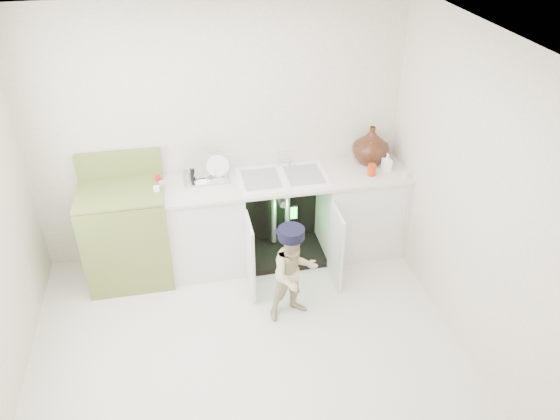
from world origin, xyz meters
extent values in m
plane|color=beige|center=(0.00, 0.00, 0.00)|extent=(3.50, 3.50, 0.00)
cube|color=beige|center=(0.00, 1.50, 1.25)|extent=(3.50, 2.50, 0.02)
cube|color=beige|center=(0.00, -1.50, 1.25)|extent=(3.50, 2.50, 0.02)
cube|color=beige|center=(1.75, 0.00, 1.25)|extent=(2.50, 3.00, 0.02)
plane|color=white|center=(0.00, 0.00, 2.50)|extent=(3.50, 3.50, 0.00)
cube|color=silver|center=(-0.25, 1.20, 0.43)|extent=(0.80, 0.60, 0.86)
cube|color=silver|center=(1.35, 1.20, 0.43)|extent=(0.80, 0.60, 0.86)
cube|color=black|center=(0.55, 1.47, 0.43)|extent=(0.80, 0.06, 0.86)
cube|color=black|center=(0.55, 1.20, 0.03)|extent=(0.80, 0.60, 0.06)
cylinder|color=gray|center=(0.48, 1.30, 0.45)|extent=(0.05, 0.05, 0.70)
cylinder|color=gray|center=(0.62, 1.30, 0.45)|extent=(0.05, 0.05, 0.70)
cylinder|color=gray|center=(0.55, 1.25, 0.62)|extent=(0.07, 0.18, 0.07)
cube|color=silver|center=(0.15, 0.70, 0.40)|extent=(0.03, 0.40, 0.76)
cube|color=silver|center=(0.95, 0.70, 0.40)|extent=(0.02, 0.40, 0.76)
cube|color=beige|center=(0.55, 1.20, 0.89)|extent=(2.44, 0.64, 0.03)
cube|color=beige|center=(0.55, 1.49, 0.98)|extent=(2.44, 0.02, 0.15)
cube|color=white|center=(0.55, 1.20, 0.90)|extent=(0.85, 0.55, 0.02)
cube|color=gray|center=(0.34, 1.20, 0.91)|extent=(0.34, 0.40, 0.01)
cube|color=gray|center=(0.76, 1.20, 0.91)|extent=(0.34, 0.40, 0.01)
cylinder|color=silver|center=(0.55, 1.42, 0.99)|extent=(0.03, 0.03, 0.17)
cylinder|color=silver|center=(0.55, 1.36, 1.06)|extent=(0.02, 0.14, 0.02)
cylinder|color=silver|center=(0.66, 1.42, 0.94)|extent=(0.04, 0.04, 0.06)
cylinder|color=silver|center=(1.68, 0.89, 0.55)|extent=(0.01, 0.01, 0.70)
cube|color=silver|center=(1.68, 0.98, 0.93)|extent=(0.04, 0.02, 0.06)
cube|color=silver|center=(-0.16, 1.32, 0.91)|extent=(0.43, 0.28, 0.02)
cylinder|color=silver|center=(-0.19, 1.34, 0.99)|extent=(0.27, 0.10, 0.26)
cylinder|color=white|center=(-0.04, 1.32, 0.98)|extent=(0.21, 0.06, 0.21)
cylinder|color=silver|center=(-0.33, 1.22, 0.98)|extent=(0.01, 0.01, 0.12)
cylinder|color=silver|center=(-0.24, 1.22, 0.98)|extent=(0.01, 0.01, 0.12)
cylinder|color=silver|center=(-0.16, 1.22, 0.98)|extent=(0.01, 0.01, 0.12)
cylinder|color=silver|center=(-0.07, 1.22, 0.98)|extent=(0.01, 0.01, 0.12)
cylinder|color=silver|center=(0.02, 1.22, 0.98)|extent=(0.01, 0.01, 0.12)
imported|color=#452913|center=(1.45, 1.34, 1.09)|extent=(0.36, 0.36, 0.37)
imported|color=orange|center=(1.42, 1.30, 1.03)|extent=(0.10, 0.10, 0.26)
imported|color=white|center=(1.55, 1.14, 0.99)|extent=(0.08, 0.08, 0.18)
cylinder|color=#B72C0F|center=(1.38, 1.08, 0.96)|extent=(0.08, 0.08, 0.11)
cylinder|color=red|center=(-0.59, 1.28, 0.95)|extent=(0.05, 0.05, 0.10)
cylinder|color=tan|center=(-0.56, 1.20, 0.94)|extent=(0.06, 0.06, 0.08)
cylinder|color=black|center=(-0.28, 1.32, 0.96)|extent=(0.04, 0.04, 0.12)
cube|color=white|center=(-0.61, 1.10, 0.95)|extent=(0.05, 0.05, 0.09)
cube|color=olive|center=(-0.93, 1.18, 0.46)|extent=(0.76, 0.65, 0.93)
cube|color=olive|center=(-0.93, 1.18, 0.94)|extent=(0.76, 0.65, 0.02)
cube|color=olive|center=(-0.93, 1.46, 1.07)|extent=(0.76, 0.06, 0.24)
cylinder|color=black|center=(-1.12, 1.02, 0.93)|extent=(0.17, 0.17, 0.02)
cylinder|color=silver|center=(-1.12, 1.02, 0.95)|extent=(0.20, 0.20, 0.01)
cylinder|color=black|center=(-1.12, 1.33, 0.93)|extent=(0.17, 0.17, 0.02)
cylinder|color=silver|center=(-1.12, 1.33, 0.95)|extent=(0.20, 0.20, 0.01)
cylinder|color=black|center=(-0.74, 1.02, 0.93)|extent=(0.17, 0.17, 0.02)
cylinder|color=silver|center=(-0.74, 1.02, 0.95)|extent=(0.20, 0.20, 0.01)
cylinder|color=black|center=(-0.74, 1.33, 0.93)|extent=(0.17, 0.17, 0.02)
cylinder|color=silver|center=(-0.74, 1.33, 0.95)|extent=(0.20, 0.20, 0.01)
imported|color=#C2B88B|center=(0.47, 0.33, 0.45)|extent=(0.50, 0.43, 0.89)
cylinder|color=black|center=(0.47, 0.33, 0.86)|extent=(0.27, 0.27, 0.09)
cube|color=black|center=(0.45, 0.43, 0.83)|extent=(0.19, 0.13, 0.01)
cube|color=black|center=(0.58, 0.86, 0.72)|extent=(0.07, 0.01, 0.14)
cube|color=#26F23F|center=(0.58, 0.85, 0.72)|extent=(0.06, 0.00, 0.12)
camera|label=1|loc=(-0.36, -3.18, 3.40)|focal=35.00mm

